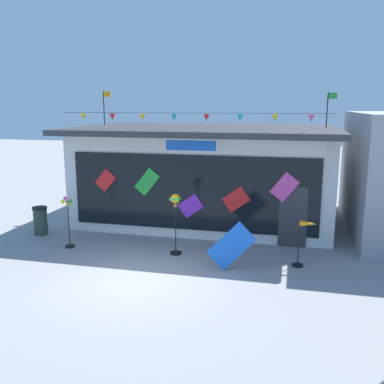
# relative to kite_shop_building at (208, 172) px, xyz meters

# --- Properties ---
(ground_plane) EXTENTS (80.00, 80.00, 0.00)m
(ground_plane) POSITION_rel_kite_shop_building_xyz_m (-0.61, -6.63, -1.89)
(ground_plane) COLOR gray
(kite_shop_building) EXTENTS (9.84, 6.90, 5.13)m
(kite_shop_building) POSITION_rel_kite_shop_building_xyz_m (0.00, 0.00, 0.00)
(kite_shop_building) COLOR silver
(kite_shop_building) RESTS_ON ground_plane
(wind_spinner_far_left) EXTENTS (0.33, 0.30, 1.71)m
(wind_spinner_far_left) POSITION_rel_kite_shop_building_xyz_m (-3.67, -4.74, -0.87)
(wind_spinner_far_left) COLOR black
(wind_spinner_far_left) RESTS_ON ground_plane
(wind_spinner_left) EXTENTS (0.36, 0.36, 1.92)m
(wind_spinner_left) POSITION_rel_kite_shop_building_xyz_m (-0.12, -4.54, -0.47)
(wind_spinner_left) COLOR black
(wind_spinner_left) RESTS_ON ground_plane
(wind_spinner_center_left) EXTENTS (0.64, 0.31, 1.38)m
(wind_spinner_center_left) POSITION_rel_kite_shop_building_xyz_m (3.74, -4.72, -0.96)
(wind_spinner_center_left) COLOR black
(wind_spinner_center_left) RESTS_ON ground_plane
(trash_bin) EXTENTS (0.52, 0.52, 1.01)m
(trash_bin) POSITION_rel_kite_shop_building_xyz_m (-5.40, -3.65, -1.38)
(trash_bin) COLOR #2D4238
(trash_bin) RESTS_ON ground_plane
(display_kite_on_ground) EXTENTS (1.39, 0.30, 1.39)m
(display_kite_on_ground) POSITION_rel_kite_shop_building_xyz_m (1.75, -5.41, -1.20)
(display_kite_on_ground) COLOR blue
(display_kite_on_ground) RESTS_ON ground_plane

